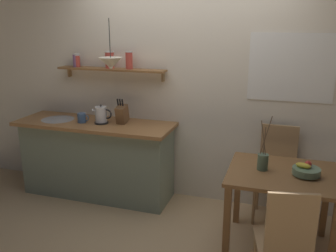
{
  "coord_description": "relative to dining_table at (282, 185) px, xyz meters",
  "views": [
    {
      "loc": [
        1.03,
        -3.26,
        2.01
      ],
      "look_at": [
        -0.1,
        0.25,
        0.95
      ],
      "focal_mm": 39.02,
      "sensor_mm": 36.0,
      "label": 1
    }
  ],
  "objects": [
    {
      "name": "wall_shelf",
      "position": [
        -1.99,
        0.67,
        0.9
      ],
      "size": [
        1.29,
        0.2,
        0.33
      ],
      "color": "brown"
    },
    {
      "name": "dining_chair_far",
      "position": [
        -0.05,
        0.6,
        -0.09
      ],
      "size": [
        0.44,
        0.41,
        0.98
      ],
      "color": "tan",
      "rests_on": "ground_plane"
    },
    {
      "name": "dining_chair_near",
      "position": [
        0.05,
        -0.68,
        -0.12
      ],
      "size": [
        0.46,
        0.47,
        0.94
      ],
      "color": "tan",
      "rests_on": "ground_plane"
    },
    {
      "name": "ground_plane",
      "position": [
        -1.08,
        0.17,
        -0.63
      ],
      "size": [
        14.0,
        14.0,
        0.0
      ],
      "primitive_type": "plane",
      "color": "tan"
    },
    {
      "name": "dining_table",
      "position": [
        0.0,
        0.0,
        0.0
      ],
      "size": [
        0.93,
        0.8,
        0.75
      ],
      "color": "brown",
      "rests_on": "ground_plane"
    },
    {
      "name": "pendant_lamp",
      "position": [
        -1.78,
        0.34,
        0.96
      ],
      "size": [
        0.25,
        0.25,
        0.51
      ],
      "color": "black"
    },
    {
      "name": "twig_vase",
      "position": [
        -0.17,
        0.01,
        0.2
      ],
      "size": [
        0.1,
        0.1,
        0.49
      ],
      "color": "#567056",
      "rests_on": "dining_table"
    },
    {
      "name": "coffee_mug_by_sink",
      "position": [
        -2.21,
        0.42,
        0.33
      ],
      "size": [
        0.14,
        0.09,
        0.11
      ],
      "color": "#3D5B89",
      "rests_on": "kitchen_counter"
    },
    {
      "name": "back_wall",
      "position": [
        -0.88,
        0.82,
        0.72
      ],
      "size": [
        6.8,
        0.11,
        2.7
      ],
      "color": "silver",
      "rests_on": "ground_plane"
    },
    {
      "name": "electric_kettle",
      "position": [
        -1.98,
        0.45,
        0.37
      ],
      "size": [
        0.24,
        0.15,
        0.22
      ],
      "color": "black",
      "rests_on": "kitchen_counter"
    },
    {
      "name": "fruit_bowl",
      "position": [
        0.18,
        -0.01,
        0.17
      ],
      "size": [
        0.23,
        0.23,
        0.12
      ],
      "color": "slate",
      "rests_on": "dining_table"
    },
    {
      "name": "kitchen_counter",
      "position": [
        -2.08,
        0.49,
        -0.17
      ],
      "size": [
        1.83,
        0.63,
        0.9
      ],
      "color": "gray",
      "rests_on": "ground_plane"
    },
    {
      "name": "knife_block",
      "position": [
        -1.76,
        0.53,
        0.38
      ],
      "size": [
        0.1,
        0.18,
        0.29
      ],
      "color": "brown",
      "rests_on": "kitchen_counter"
    }
  ]
}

